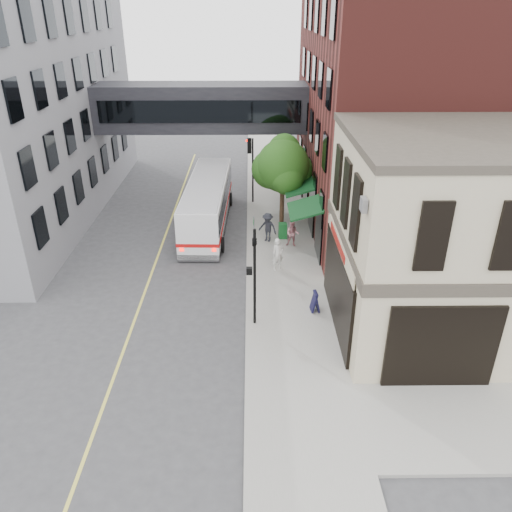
{
  "coord_description": "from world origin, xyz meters",
  "views": [
    {
      "loc": [
        0.26,
        -16.25,
        12.72
      ],
      "look_at": [
        0.47,
        3.2,
        2.84
      ],
      "focal_mm": 35.0,
      "sensor_mm": 36.0,
      "label": 1
    }
  ],
  "objects_px": {
    "bus": "(207,201)",
    "pedestrian_b": "(293,234)",
    "pedestrian_c": "(268,227)",
    "sandwich_board": "(315,301)",
    "newspaper_box": "(283,231)",
    "pedestrian_a": "(278,254)"
  },
  "relations": [
    {
      "from": "pedestrian_b",
      "to": "newspaper_box",
      "type": "height_order",
      "value": "pedestrian_b"
    },
    {
      "from": "bus",
      "to": "sandwich_board",
      "type": "bearing_deg",
      "value": -61.28
    },
    {
      "from": "newspaper_box",
      "to": "bus",
      "type": "bearing_deg",
      "value": 148.85
    },
    {
      "from": "pedestrian_a",
      "to": "newspaper_box",
      "type": "bearing_deg",
      "value": 58.03
    },
    {
      "from": "pedestrian_a",
      "to": "pedestrian_c",
      "type": "bearing_deg",
      "value": 71.92
    },
    {
      "from": "bus",
      "to": "newspaper_box",
      "type": "distance_m",
      "value": 5.27
    },
    {
      "from": "newspaper_box",
      "to": "sandwich_board",
      "type": "relative_size",
      "value": 0.98
    },
    {
      "from": "sandwich_board",
      "to": "pedestrian_c",
      "type": "bearing_deg",
      "value": 98.92
    },
    {
      "from": "pedestrian_c",
      "to": "newspaper_box",
      "type": "relative_size",
      "value": 1.86
    },
    {
      "from": "bus",
      "to": "pedestrian_b",
      "type": "relative_size",
      "value": 6.9
    },
    {
      "from": "bus",
      "to": "pedestrian_c",
      "type": "distance_m",
      "value": 4.65
    },
    {
      "from": "pedestrian_a",
      "to": "pedestrian_c",
      "type": "height_order",
      "value": "pedestrian_a"
    },
    {
      "from": "pedestrian_c",
      "to": "newspaper_box",
      "type": "bearing_deg",
      "value": 52.85
    },
    {
      "from": "pedestrian_b",
      "to": "pedestrian_c",
      "type": "bearing_deg",
      "value": 165.52
    },
    {
      "from": "bus",
      "to": "sandwich_board",
      "type": "distance_m",
      "value": 11.75
    },
    {
      "from": "pedestrian_b",
      "to": "sandwich_board",
      "type": "relative_size",
      "value": 1.61
    },
    {
      "from": "bus",
      "to": "pedestrian_b",
      "type": "bearing_deg",
      "value": -34.2
    },
    {
      "from": "newspaper_box",
      "to": "pedestrian_b",
      "type": "bearing_deg",
      "value": -70.42
    },
    {
      "from": "pedestrian_c",
      "to": "sandwich_board",
      "type": "relative_size",
      "value": 1.83
    },
    {
      "from": "bus",
      "to": "sandwich_board",
      "type": "xyz_separation_m",
      "value": [
        5.63,
        -10.27,
        -0.97
      ]
    },
    {
      "from": "pedestrian_b",
      "to": "bus",
      "type": "bearing_deg",
      "value": 158.31
    },
    {
      "from": "pedestrian_b",
      "to": "sandwich_board",
      "type": "distance_m",
      "value": 6.82
    }
  ]
}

